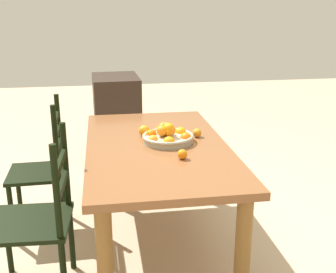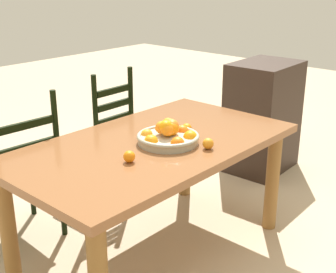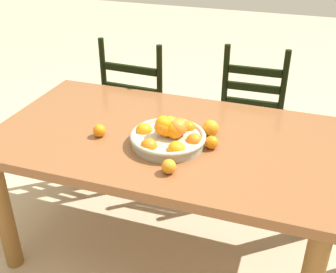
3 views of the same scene
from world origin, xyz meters
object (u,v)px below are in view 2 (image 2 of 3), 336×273
object	(u,v)px
orange_loose_3	(168,124)
chair_by_cabinet	(19,173)
chair_near_window	(104,138)
cabinet	(263,117)
fruit_bowl	(168,135)
orange_loose_1	(129,157)
orange_loose_2	(208,144)
orange_loose_0	(187,128)
dining_table	(153,159)

from	to	relation	value
orange_loose_3	chair_by_cabinet	bearing A→B (deg)	133.07
chair_near_window	cabinet	size ratio (longest dim) A/B	1.07
chair_near_window	fruit_bowl	distance (m)	0.97
chair_by_cabinet	orange_loose_1	bearing A→B (deg)	101.75
chair_near_window	fruit_bowl	xyz separation A→B (m)	(-0.27, -0.88, 0.31)
orange_loose_1	orange_loose_2	xyz separation A→B (m)	(0.41, -0.19, 0.00)
orange_loose_3	cabinet	bearing A→B (deg)	6.02
chair_near_window	orange_loose_2	bearing A→B (deg)	78.81
orange_loose_2	orange_loose_0	bearing A→B (deg)	64.45
fruit_bowl	orange_loose_1	world-z (taller)	fruit_bowl
chair_by_cabinet	orange_loose_1	distance (m)	0.92
cabinet	orange_loose_0	distance (m)	1.39
fruit_bowl	orange_loose_1	size ratio (longest dim) A/B	5.77
orange_loose_0	chair_near_window	bearing A→B (deg)	85.12
orange_loose_0	orange_loose_1	world-z (taller)	same
orange_loose_1	orange_loose_3	size ratio (longest dim) A/B	0.78
orange_loose_0	orange_loose_3	size ratio (longest dim) A/B	0.78
cabinet	orange_loose_2	distance (m)	1.57
fruit_bowl	orange_loose_0	world-z (taller)	fruit_bowl
orange_loose_1	orange_loose_2	bearing A→B (deg)	-24.25
orange_loose_1	orange_loose_2	distance (m)	0.45
cabinet	orange_loose_3	xyz separation A→B (m)	(-1.37, -0.14, 0.30)
orange_loose_0	orange_loose_3	xyz separation A→B (m)	(-0.03, 0.12, 0.01)
orange_loose_2	orange_loose_3	world-z (taller)	orange_loose_3
chair_by_cabinet	orange_loose_3	distance (m)	0.98
orange_loose_1	dining_table	bearing A→B (deg)	21.57
chair_by_cabinet	orange_loose_0	world-z (taller)	chair_by_cabinet
dining_table	chair_by_cabinet	size ratio (longest dim) A/B	1.70
chair_by_cabinet	cabinet	size ratio (longest dim) A/B	1.05
chair_near_window	orange_loose_3	size ratio (longest dim) A/B	12.79
orange_loose_0	orange_loose_1	size ratio (longest dim) A/B	0.99
chair_by_cabinet	orange_loose_1	world-z (taller)	chair_by_cabinet
dining_table	cabinet	distance (m)	1.59
cabinet	orange_loose_0	xyz separation A→B (m)	(-1.33, -0.26, 0.30)
chair_near_window	fruit_bowl	world-z (taller)	chair_near_window
orange_loose_1	chair_near_window	bearing A→B (deg)	56.66
fruit_bowl	chair_by_cabinet	bearing A→B (deg)	119.97
chair_near_window	chair_by_cabinet	world-z (taller)	chair_near_window
dining_table	orange_loose_0	bearing A→B (deg)	-12.57
orange_loose_0	orange_loose_3	world-z (taller)	orange_loose_3
orange_loose_1	chair_by_cabinet	bearing A→B (deg)	99.05
chair_by_cabinet	fruit_bowl	world-z (taller)	chair_by_cabinet
fruit_bowl	orange_loose_3	distance (m)	0.22
dining_table	chair_near_window	xyz separation A→B (m)	(0.31, 0.80, -0.16)
chair_by_cabinet	orange_loose_2	bearing A→B (deg)	120.40
chair_by_cabinet	orange_loose_0	bearing A→B (deg)	132.73
fruit_bowl	orange_loose_0	xyz separation A→B (m)	(0.19, 0.03, -0.02)
cabinet	orange_loose_3	bearing A→B (deg)	-176.32
fruit_bowl	orange_loose_3	bearing A→B (deg)	42.17
dining_table	fruit_bowl	xyz separation A→B (m)	(0.04, -0.08, 0.15)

